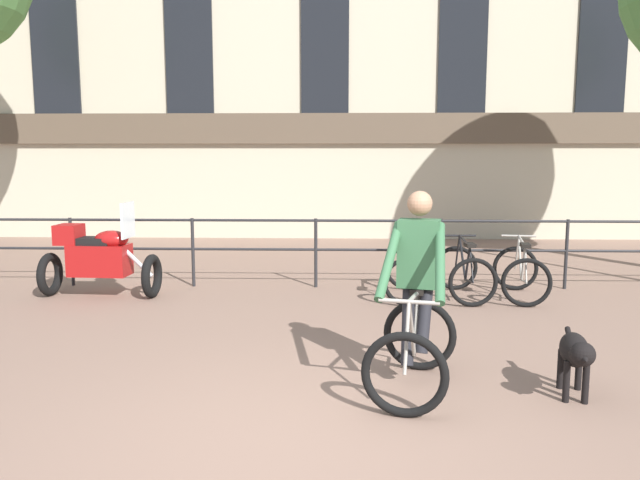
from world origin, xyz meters
TOP-DOWN VIEW (x-y plane):
  - ground_plane at (0.00, 0.00)m, footprint 60.00×60.00m
  - canal_railing at (-0.00, 5.20)m, footprint 15.05×0.05m
  - building_facade at (0.00, 10.99)m, footprint 18.00×0.72m
  - cyclist_with_bike at (1.02, 1.16)m, footprint 0.93×1.29m
  - dog at (2.31, 0.90)m, footprint 0.32×0.87m
  - parked_motorcycle at (-3.04, 4.46)m, footprint 1.65×0.70m
  - parked_bicycle_near_lamp at (1.31, 4.54)m, footprint 0.77×1.17m
  - parked_bicycle_mid_left at (2.11, 4.54)m, footprint 0.70×1.13m
  - parked_bicycle_mid_right at (2.90, 4.54)m, footprint 0.80×1.19m

SIDE VIEW (x-z plane):
  - ground_plane at x=0.00m, z-range 0.00..0.00m
  - parked_bicycle_near_lamp at x=1.31m, z-range -0.07..0.79m
  - parked_bicycle_mid_right at x=2.90m, z-range -0.07..0.79m
  - parked_bicycle_mid_left at x=2.11m, z-range -0.07..0.79m
  - dog at x=2.31m, z-range 0.11..0.68m
  - parked_motorcycle at x=-3.04m, z-range -0.11..1.24m
  - canal_railing at x=0.00m, z-range 0.18..1.23m
  - cyclist_with_bike at x=1.02m, z-range -0.09..1.61m
  - building_facade at x=0.00m, z-range -0.02..9.48m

